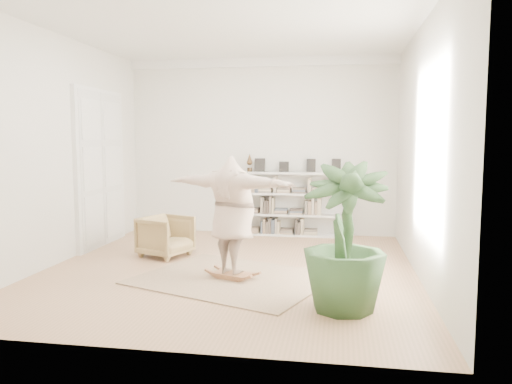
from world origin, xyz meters
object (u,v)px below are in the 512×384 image
rocker_board (233,274)px  houseplant (344,237)px  bookshelf (295,205)px  armchair (166,236)px  person (232,212)px

rocker_board → houseplant: (1.52, -1.03, 0.78)m
bookshelf → rocker_board: size_ratio=3.63×
bookshelf → armchair: size_ratio=2.94×
bookshelf → houseplant: 4.50m
armchair → person: person is taller
bookshelf → armchair: (-1.98, -2.19, -0.30)m
bookshelf → person: size_ratio=1.09×
rocker_board → armchair: bearing=160.7°
houseplant → rocker_board: bearing=145.9°
bookshelf → person: (-0.58, -3.36, 0.32)m
rocker_board → person: size_ratio=0.30×
rocker_board → houseplant: size_ratio=0.36×
bookshelf → armchair: 2.96m
armchair → person: (1.40, -1.18, 0.61)m
person → bookshelf: bearing=-79.0°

